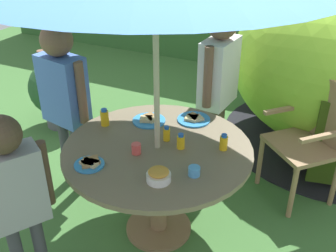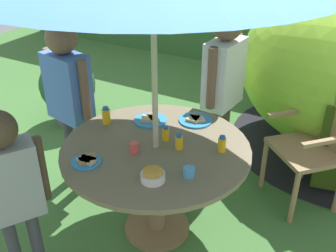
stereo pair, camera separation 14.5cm
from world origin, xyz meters
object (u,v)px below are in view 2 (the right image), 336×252
Objects in this scene: juice_bottle_near_right at (106,116)px; plate_center_back at (87,161)px; child_in_blue_shirt at (68,87)px; cup_far at (134,148)px; juice_bottle_far_right at (222,144)px; plate_front_edge at (195,120)px; garden_table at (156,164)px; child_in_grey_shirt at (10,182)px; juice_bottle_near_left at (179,142)px; wooden_chair at (317,138)px; snack_bowl at (153,175)px; cup_near at (189,172)px; child_in_white_shirt at (224,74)px; plate_mid_right at (150,119)px; juice_bottle_far_left at (166,134)px; potted_plant at (68,88)px.

plate_center_back is at bearing -67.44° from juice_bottle_near_right.
cup_far is (0.78, -0.30, -0.13)m from child_in_blue_shirt.
plate_front_edge is at bearing 138.58° from juice_bottle_far_right.
child_in_grey_shirt is at bearing -121.93° from garden_table.
child_in_grey_shirt is 1.02m from juice_bottle_near_left.
juice_bottle_near_left is at bearing -80.29° from plate_front_edge.
garden_table is at bearing -90.00° from wooden_chair.
snack_bowl is at bearing -62.16° from garden_table.
juice_bottle_near_left is at bearing -4.47° from juice_bottle_near_right.
cup_near is 0.42m from cup_far.
child_in_white_shirt reaches higher than plate_mid_right.
juice_bottle_near_left is (0.05, -0.87, -0.15)m from child_in_white_shirt.
child_in_white_shirt is 7.79× the size of plate_center_back.
snack_bowl is (1.04, -0.49, -0.13)m from child_in_blue_shirt.
wooden_chair is 9.26× the size of juice_bottle_far_left.
juice_bottle_near_right reaches higher than juice_bottle_far_right.
child_in_white_shirt is at bearing -137.69° from wooden_chair.
child_in_grey_shirt reaches higher than cup_far.
wooden_chair is 8.73× the size of juice_bottle_far_right.
potted_plant is at bearing 65.96° from child_in_grey_shirt.
plate_mid_right is at bearing 107.16° from cup_far.
child_in_white_shirt is at bearing 56.09° from juice_bottle_near_right.
juice_bottle_far_right is (0.38, 0.05, 0.00)m from juice_bottle_far_left.
child_in_grey_shirt reaches higher than cup_near.
plate_center_back is at bearing 5.59° from child_in_grey_shirt.
cup_far reaches higher than plate_mid_right.
juice_bottle_far_left reaches higher than potted_plant.
juice_bottle_near_right is at bearing 160.51° from cup_near.
juice_bottle_near_left is 0.83× the size of juice_bottle_near_right.
child_in_white_shirt is at bearing -1.43° from potted_plant.
juice_bottle_far_right reaches higher than garden_table.
garden_table is at bearing 0.00° from child_in_blue_shirt.
child_in_blue_shirt reaches higher than wooden_chair.
juice_bottle_near_right reaches higher than plate_front_edge.
juice_bottle_far_right reaches higher than snack_bowl.
juice_bottle_far_right reaches higher than juice_bottle_far_left.
wooden_chair is at bearing 63.51° from cup_near.
juice_bottle_near_right is (0.40, -0.07, -0.10)m from child_in_blue_shirt.
garden_table is at bearing -159.20° from juice_bottle_near_left.
plate_mid_right reaches higher than potted_plant.
cup_far is at bearing -114.80° from juice_bottle_far_left.
plate_mid_right is at bearing 139.40° from cup_near.
wooden_chair is 1.41m from cup_far.
cup_far is (0.38, -0.22, -0.03)m from juice_bottle_near_right.
snack_bowl is 0.52m from juice_bottle_far_right.
juice_bottle_far_left reaches higher than plate_front_edge.
juice_bottle_near_left is 0.95× the size of juice_bottle_far_right.
child_in_grey_shirt reaches higher than juice_bottle_near_left.
plate_center_back is 0.55m from juice_bottle_far_left.
plate_front_edge is at bearing 112.35° from cup_near.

